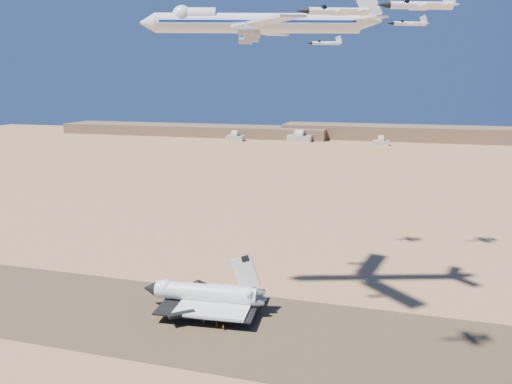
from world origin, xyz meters
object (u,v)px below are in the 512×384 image
(chase_jet_a, at_px, (337,11))
(chase_jet_b, at_px, (420,5))
(shuttle, at_px, (205,295))
(crew_b, at_px, (217,324))
(chase_jet_c, at_px, (326,43))
(carrier_747, at_px, (251,23))
(chase_jet_d, at_px, (409,23))
(crew_a, at_px, (204,321))
(crew_c, at_px, (223,328))

(chase_jet_a, bearing_deg, chase_jet_b, -68.01)
(shuttle, height_order, chase_jet_b, chase_jet_b)
(shuttle, xyz_separation_m, crew_b, (7.61, -9.85, -4.49))
(chase_jet_c, bearing_deg, chase_jet_a, -101.56)
(carrier_747, bearing_deg, chase_jet_c, 57.51)
(crew_b, height_order, chase_jet_b, chase_jet_b)
(shuttle, relative_size, chase_jet_b, 3.11)
(chase_jet_c, height_order, chase_jet_d, chase_jet_d)
(crew_b, relative_size, chase_jet_d, 0.12)
(chase_jet_c, bearing_deg, crew_b, -127.10)
(shuttle, bearing_deg, chase_jet_b, -44.11)
(crew_a, distance_m, crew_b, 4.84)
(chase_jet_d, bearing_deg, carrier_747, -153.72)
(shuttle, distance_m, carrier_747, 86.61)
(crew_b, bearing_deg, chase_jet_d, -35.10)
(chase_jet_a, bearing_deg, chase_jet_d, 60.43)
(carrier_747, xyz_separation_m, chase_jet_b, (46.34, -56.32, -4.48))
(shuttle, bearing_deg, chase_jet_a, -40.71)
(crew_a, height_order, crew_b, crew_b)
(chase_jet_b, distance_m, chase_jet_d, 116.62)
(chase_jet_b, bearing_deg, chase_jet_c, 84.28)
(chase_jet_c, bearing_deg, crew_a, -130.80)
(chase_jet_b, bearing_deg, crew_a, 123.12)
(chase_jet_a, height_order, chase_jet_b, chase_jet_a)
(shuttle, relative_size, carrier_747, 0.58)
(carrier_747, relative_size, crew_a, 39.73)
(carrier_747, distance_m, crew_c, 91.72)
(chase_jet_d, bearing_deg, chase_jet_c, 163.74)
(chase_jet_a, xyz_separation_m, chase_jet_b, (15.93, -17.15, -1.81))
(crew_a, xyz_separation_m, crew_b, (4.71, -1.10, 0.01))
(shuttle, bearing_deg, crew_c, -52.50)
(chase_jet_c, relative_size, chase_jet_d, 0.88)
(crew_b, xyz_separation_m, chase_jet_c, (20.45, 71.67, 87.51))
(shuttle, bearing_deg, chase_jet_c, 60.69)
(crew_b, bearing_deg, chase_jet_a, -122.50)
(carrier_747, height_order, crew_c, carrier_747)
(crew_c, relative_size, chase_jet_b, 0.13)
(crew_b, xyz_separation_m, chase_jet_a, (36.30, -21.83, 87.04))
(chase_jet_a, relative_size, chase_jet_d, 0.97)
(carrier_747, distance_m, chase_jet_b, 73.07)
(shuttle, height_order, chase_jet_d, chase_jet_d)
(shuttle, relative_size, chase_jet_c, 2.97)
(crew_b, bearing_deg, shuttle, 36.23)
(crew_c, bearing_deg, crew_b, 30.06)
(chase_jet_a, bearing_deg, carrier_747, 106.92)
(shuttle, relative_size, chase_jet_d, 2.60)
(chase_jet_a, bearing_deg, crew_a, 129.88)
(shuttle, xyz_separation_m, crew_c, (10.19, -11.15, -4.52))
(crew_a, bearing_deg, carrier_747, -17.61)
(crew_b, distance_m, chase_jet_c, 114.95)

